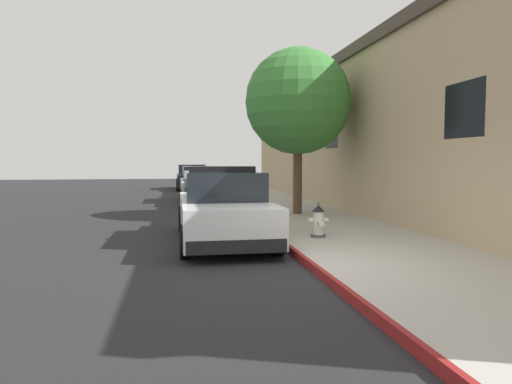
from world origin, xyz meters
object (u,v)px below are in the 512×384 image
at_px(fire_hydrant, 318,221).
at_px(street_tree, 298,102).
at_px(police_cruiser, 223,208).
at_px(parked_car_dark_far, 192,178).
at_px(parked_car_silver_ahead, 202,185).

xyz_separation_m(fire_hydrant, street_tree, (0.72, 4.46, 3.13)).
height_order(fire_hydrant, street_tree, street_tree).
relative_size(police_cruiser, fire_hydrant, 6.37).
bearing_deg(street_tree, police_cruiser, -125.71).
relative_size(police_cruiser, parked_car_dark_far, 1.00).
xyz_separation_m(police_cruiser, parked_car_dark_far, (-0.02, 19.27, -0.00)).
height_order(parked_car_dark_far, fire_hydrant, parked_car_dark_far).
height_order(parked_car_silver_ahead, fire_hydrant, parked_car_silver_ahead).
height_order(parked_car_dark_far, street_tree, street_tree).
relative_size(parked_car_silver_ahead, fire_hydrant, 6.37).
distance_m(parked_car_silver_ahead, parked_car_dark_far, 9.09).
bearing_deg(street_tree, parked_car_silver_ahead, 112.32).
bearing_deg(parked_car_silver_ahead, fire_hydrant, -80.08).
height_order(police_cruiser, parked_car_dark_far, police_cruiser).
bearing_deg(police_cruiser, street_tree, 54.29).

